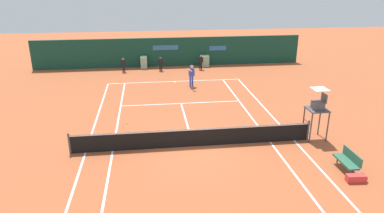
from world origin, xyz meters
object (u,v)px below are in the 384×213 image
at_px(equipment_bag, 358,178).
at_px(tennis_ball_mid_court, 127,123).
at_px(umpire_chair, 318,107).
at_px(player_on_baseline, 191,74).
at_px(player_bench, 348,160).
at_px(ball_kid_right_post, 201,61).
at_px(tennis_ball_near_service_line, 109,98).
at_px(tennis_ball_by_sideline, 166,110).
at_px(ball_kid_centre_post, 123,64).
at_px(ball_kid_left_post, 161,63).

bearing_deg(equipment_bag, tennis_ball_mid_court, 142.81).
height_order(equipment_bag, tennis_ball_mid_court, equipment_bag).
distance_m(umpire_chair, player_on_baseline, 11.34).
height_order(umpire_chair, player_bench, umpire_chair).
bearing_deg(player_bench, tennis_ball_mid_court, 56.71).
xyz_separation_m(ball_kid_right_post, tennis_ball_near_service_line, (-7.57, -7.21, -0.74)).
relative_size(umpire_chair, tennis_ball_near_service_line, 40.41).
bearing_deg(ball_kid_right_post, tennis_ball_by_sideline, 69.97).
xyz_separation_m(ball_kid_centre_post, tennis_ball_by_sideline, (3.16, -9.97, -0.70)).
distance_m(ball_kid_right_post, tennis_ball_mid_court, 13.37).
bearing_deg(equipment_bag, player_on_baseline, 109.99).
bearing_deg(ball_kid_centre_post, player_on_baseline, 136.36).
bearing_deg(equipment_bag, player_bench, 85.35).
bearing_deg(player_bench, ball_kid_centre_post, 30.17).
distance_m(equipment_bag, ball_kid_right_post, 19.66).
xyz_separation_m(umpire_chair, equipment_bag, (-0.07, -4.18, -1.62)).
distance_m(player_on_baseline, tennis_ball_near_service_line, 6.50).
bearing_deg(player_on_baseline, ball_kid_left_post, -86.74).
xyz_separation_m(umpire_chair, player_bench, (0.01, -3.23, -1.27)).
bearing_deg(tennis_ball_near_service_line, tennis_ball_by_sideline, -35.99).
height_order(tennis_ball_by_sideline, tennis_ball_near_service_line, same).
distance_m(player_bench, tennis_ball_near_service_line, 15.89).
bearing_deg(umpire_chair, tennis_ball_near_service_line, 55.01).
height_order(player_bench, equipment_bag, player_bench).
height_order(ball_kid_right_post, ball_kid_centre_post, ball_kid_right_post).
distance_m(player_on_baseline, ball_kid_right_post, 5.32).
relative_size(ball_kid_left_post, ball_kid_centre_post, 1.00).
distance_m(player_on_baseline, ball_kid_left_post, 5.54).
relative_size(umpire_chair, player_on_baseline, 1.46).
height_order(player_bench, ball_kid_left_post, ball_kid_left_post).
xyz_separation_m(umpire_chair, ball_kid_right_post, (-3.74, 15.12, -1.01)).
height_order(ball_kid_centre_post, tennis_ball_mid_court, ball_kid_centre_post).
bearing_deg(ball_kid_centre_post, player_bench, 119.76).
xyz_separation_m(player_on_baseline, tennis_ball_mid_court, (-4.65, -6.76, -0.97)).
distance_m(tennis_ball_by_sideline, tennis_ball_mid_court, 3.04).
bearing_deg(tennis_ball_mid_court, umpire_chair, -18.28).
xyz_separation_m(umpire_chair, tennis_ball_by_sideline, (-7.50, 5.15, -1.75)).
bearing_deg(player_bench, tennis_ball_near_service_line, 45.43).
relative_size(ball_kid_left_post, tennis_ball_near_service_line, 18.73).
relative_size(player_on_baseline, tennis_ball_near_service_line, 27.66).
distance_m(tennis_ball_near_service_line, tennis_ball_mid_court, 4.86).
bearing_deg(equipment_bag, ball_kid_centre_post, 118.75).
height_order(ball_kid_left_post, tennis_ball_mid_court, ball_kid_left_post).
distance_m(ball_kid_left_post, ball_kid_centre_post, 3.28).
height_order(umpire_chair, player_on_baseline, umpire_chair).
height_order(ball_kid_centre_post, tennis_ball_near_service_line, ball_kid_centre_post).
distance_m(umpire_chair, tennis_ball_near_service_line, 13.91).
bearing_deg(tennis_ball_near_service_line, ball_kid_left_post, 61.42).
xyz_separation_m(ball_kid_right_post, ball_kid_left_post, (-3.64, -0.00, -0.04)).
xyz_separation_m(equipment_bag, tennis_ball_by_sideline, (-7.43, 9.33, -0.13)).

